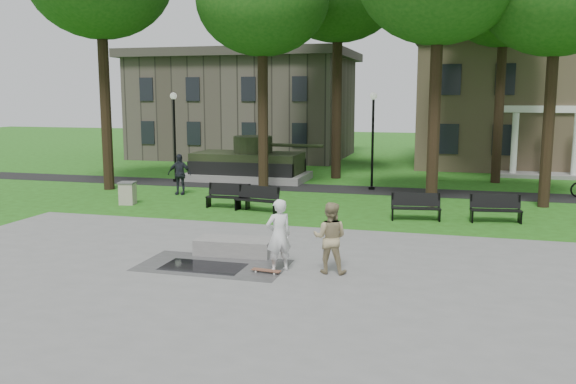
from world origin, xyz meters
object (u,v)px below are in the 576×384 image
at_px(friend_watching, 330,238).
at_px(trash_bin, 128,193).
at_px(skateboarder, 279,235).
at_px(park_bench_0, 229,195).
at_px(concrete_block, 234,246).

xyz_separation_m(friend_watching, trash_bin, (-10.30, 7.71, -0.46)).
xyz_separation_m(skateboarder, friend_watching, (1.31, 0.23, -0.03)).
relative_size(park_bench_0, trash_bin, 1.88).
height_order(skateboarder, trash_bin, skateboarder).
height_order(concrete_block, trash_bin, trash_bin).
bearing_deg(trash_bin, friend_watching, -36.82).
distance_m(friend_watching, park_bench_0, 10.01).
height_order(friend_watching, park_bench_0, friend_watching).
distance_m(skateboarder, park_bench_0, 9.50).
xyz_separation_m(concrete_block, friend_watching, (3.05, -1.12, 0.70)).
bearing_deg(trash_bin, concrete_block, -42.26).
distance_m(park_bench_0, trash_bin, 4.44).
bearing_deg(friend_watching, trash_bin, -37.87).
xyz_separation_m(concrete_block, park_bench_0, (-2.83, 6.97, 0.28)).
height_order(park_bench_0, trash_bin, park_bench_0).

